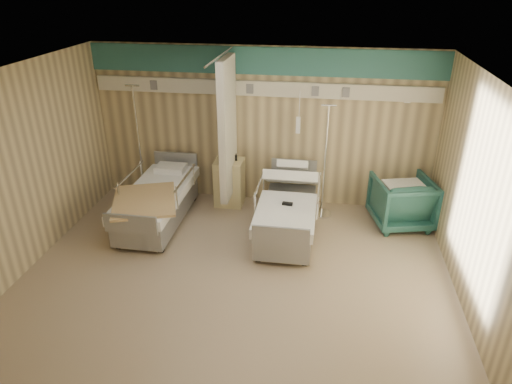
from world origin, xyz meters
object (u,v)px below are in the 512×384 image
iv_stand_left (143,175)px  iv_stand_right (323,194)px  bed_left (158,206)px  bedside_cabinet (230,182)px  visitor_armchair (402,202)px  bed_right (288,216)px

iv_stand_left → iv_stand_right: bearing=-3.9°
bed_left → iv_stand_left: 1.16m
bedside_cabinet → iv_stand_left: size_ratio=0.40×
iv_stand_left → visitor_armchair: bearing=-4.4°
bed_left → bedside_cabinet: bearing=40.6°
iv_stand_left → bed_right: bearing=-18.7°
bed_left → visitor_armchair: (4.05, 0.60, 0.11)m
bedside_cabinet → visitor_armchair: (3.00, -0.30, -0.00)m
iv_stand_right → visitor_armchair: bearing=-5.7°
bedside_cabinet → iv_stand_left: (-1.69, 0.06, 0.01)m
iv_stand_right → iv_stand_left: size_ratio=0.93×
bed_right → iv_stand_right: (0.54, 0.73, 0.09)m
bed_left → visitor_armchair: 4.10m
bed_right → iv_stand_right: bearing=53.5°
bed_right → visitor_armchair: 1.95m
bedside_cabinet → iv_stand_right: iv_stand_right is taller
bed_left → bedside_cabinet: 1.39m
bed_left → visitor_armchair: bearing=8.4°
bed_right → visitor_armchair: visitor_armchair is taller
visitor_armchair → iv_stand_right: iv_stand_right is taller
bed_right → bed_left: (-2.20, 0.00, 0.00)m
bed_left → iv_stand_left: bearing=123.5°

